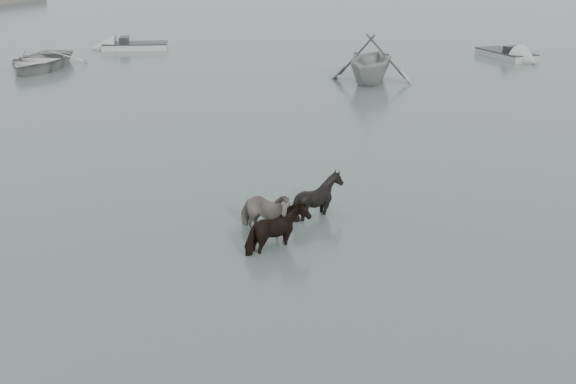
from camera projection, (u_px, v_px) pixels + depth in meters
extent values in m
plane|color=#4E5C55|center=(301.00, 241.00, 16.62)|extent=(140.00, 140.00, 0.00)
imported|color=black|center=(265.00, 206.00, 16.82)|extent=(1.77, 1.11, 1.38)
imported|color=black|center=(279.00, 222.00, 15.95)|extent=(1.19, 1.37, 1.30)
imported|color=black|center=(318.00, 188.00, 17.91)|extent=(1.54, 1.45, 1.40)
imported|color=#B5B5B0|center=(39.00, 58.00, 37.03)|extent=(5.05, 6.12, 1.10)
imported|color=#A6A8A6|center=(372.00, 56.00, 33.60)|extent=(4.29, 4.87, 2.42)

